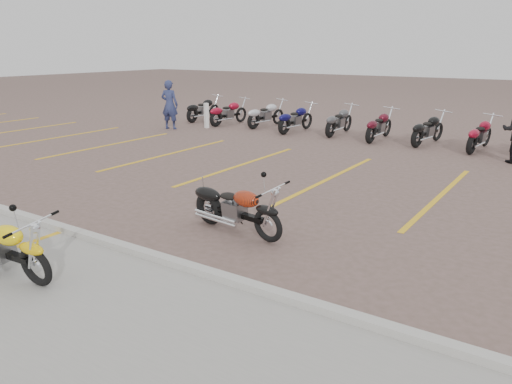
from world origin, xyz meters
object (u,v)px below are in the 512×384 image
at_px(flame_cruiser, 236,210).
at_px(person_a, 170,105).
at_px(yellow_cruiser, 3,248).
at_px(bollard, 206,116).

bearing_deg(flame_cruiser, person_a, 146.34).
xyz_separation_m(flame_cruiser, person_a, (-9.02, 8.00, 0.55)).
relative_size(flame_cruiser, person_a, 1.05).
relative_size(yellow_cruiser, person_a, 1.05).
relative_size(flame_cruiser, bollard, 2.03).
bearing_deg(flame_cruiser, bollard, 139.44).
xyz_separation_m(person_a, bollard, (1.03, 1.03, -0.46)).
bearing_deg(bollard, flame_cruiser, -48.49).
bearing_deg(bollard, yellow_cruiser, -63.07).
xyz_separation_m(yellow_cruiser, flame_cruiser, (1.76, 3.23, 0.00)).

